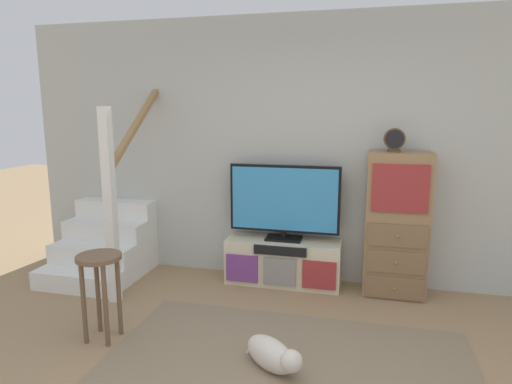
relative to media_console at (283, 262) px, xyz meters
The scene contains 9 objects.
back_wall 1.19m from the media_console, 41.70° to the left, with size 6.40×0.12×2.70m, color #B2B7B2.
area_rug 1.64m from the media_console, 79.33° to the right, with size 2.60×1.80×0.01m, color #847056.
media_console is the anchor object (origin of this frame).
television 0.64m from the media_console, 90.00° to the left, with size 1.11×0.22×0.77m.
side_cabinet 1.18m from the media_console, ahead, with size 0.58×0.38×1.39m.
desk_clock 1.63m from the media_console, ahead, with size 0.19×0.08×0.22m.
staircase 1.94m from the media_console, behind, with size 1.00×1.36×2.20m.
bar_stool_near 1.87m from the media_console, 129.02° to the right, with size 0.34×0.34×0.69m.
dog 1.56m from the media_console, 81.98° to the right, with size 0.48×0.42×0.23m.
Camera 1 is at (0.47, -2.06, 1.78)m, focal length 31.02 mm.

